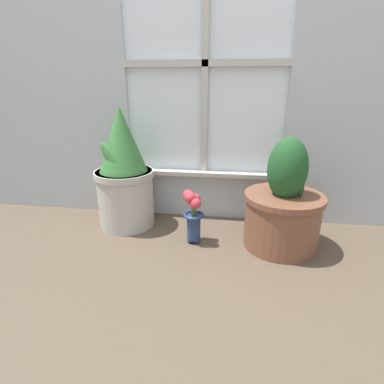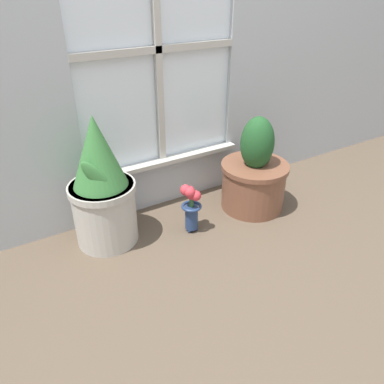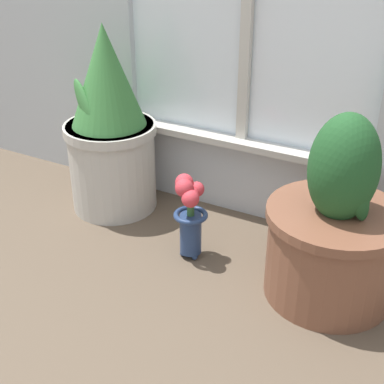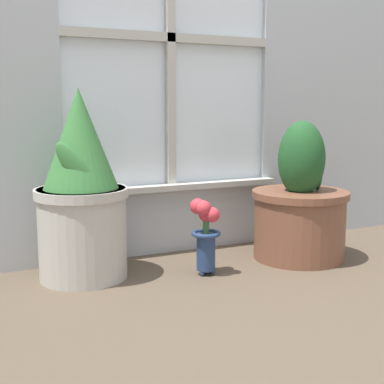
{
  "view_description": "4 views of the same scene",
  "coord_description": "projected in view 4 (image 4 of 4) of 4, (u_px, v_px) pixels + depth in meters",
  "views": [
    {
      "loc": [
        0.18,
        -1.26,
        0.79
      ],
      "look_at": [
        -0.03,
        0.18,
        0.27
      ],
      "focal_mm": 28.0,
      "sensor_mm": 36.0,
      "label": 1
    },
    {
      "loc": [
        -0.87,
        -1.31,
        1.23
      ],
      "look_at": [
        0.04,
        0.22,
        0.19
      ],
      "focal_mm": 35.0,
      "sensor_mm": 36.0,
      "label": 2
    },
    {
      "loc": [
        0.7,
        -1.14,
        1.03
      ],
      "look_at": [
        -0.03,
        0.18,
        0.22
      ],
      "focal_mm": 50.0,
      "sensor_mm": 36.0,
      "label": 3
    },
    {
      "loc": [
        -0.89,
        -1.58,
        0.62
      ],
      "look_at": [
        -0.05,
        0.18,
        0.31
      ],
      "focal_mm": 50.0,
      "sensor_mm": 36.0,
      "label": 4
    }
  ],
  "objects": [
    {
      "name": "potted_plant_left",
      "position": [
        81.0,
        193.0,
        1.92
      ],
      "size": [
        0.34,
        0.34,
        0.69
      ],
      "color": "#B7B2A8",
      "rests_on": "ground_plane"
    },
    {
      "name": "ground_plane",
      "position": [
        228.0,
        285.0,
        1.88
      ],
      "size": [
        10.0,
        10.0,
        0.0
      ],
      "primitive_type": "plane",
      "color": "brown"
    },
    {
      "name": "flower_vase",
      "position": [
        205.0,
        230.0,
        1.98
      ],
      "size": [
        0.11,
        0.11,
        0.29
      ],
      "color": "navy",
      "rests_on": "ground_plane"
    },
    {
      "name": "potted_plant_right",
      "position": [
        300.0,
        209.0,
        2.19
      ],
      "size": [
        0.39,
        0.39,
        0.57
      ],
      "color": "brown",
      "rests_on": "ground_plane"
    }
  ]
}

